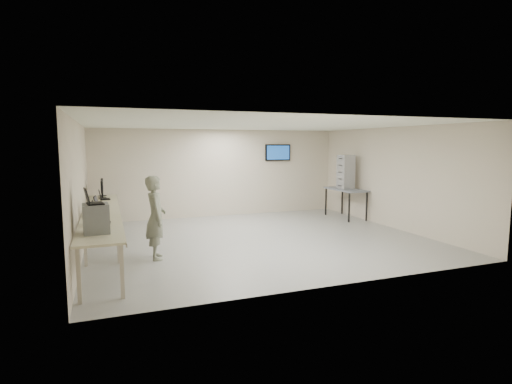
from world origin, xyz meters
name	(u,v)px	position (x,y,z in m)	size (l,w,h in m)	color
room	(259,182)	(0.03, 0.06, 1.41)	(8.01, 7.01, 2.81)	#ABAAA1
workbench	(102,215)	(-3.59, 0.00, 0.83)	(0.76, 6.00, 0.90)	beige
equipment_box	(96,218)	(-3.65, -2.15, 1.14)	(0.40, 0.45, 0.47)	slate
laptop_on_box	(92,200)	(-3.70, -2.15, 1.44)	(0.32, 0.37, 0.26)	black
laptop_0	(100,221)	(-3.61, -1.44, 0.97)	(0.30, 0.36, 0.27)	black
laptop_1	(98,212)	(-3.65, -0.48, 0.98)	(0.33, 0.40, 0.30)	black
laptop_2	(99,204)	(-3.66, 0.80, 0.97)	(0.31, 0.35, 0.25)	black
laptop_3	(103,197)	(-3.58, 1.99, 0.97)	(0.29, 0.35, 0.26)	black
monitor_near	(102,188)	(-3.60, 2.31, 1.18)	(0.21, 0.47, 0.47)	black
monitor_far	(102,186)	(-3.60, 2.75, 1.19)	(0.22, 0.49, 0.48)	black
soldier	(156,218)	(-2.56, -0.85, 0.85)	(0.62, 0.41, 1.71)	gray
side_table	(346,191)	(3.60, 1.72, 0.86)	(0.72, 1.55, 0.93)	slate
storage_bins	(346,172)	(3.58, 1.72, 1.46)	(0.40, 0.45, 1.06)	#B0B0B0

